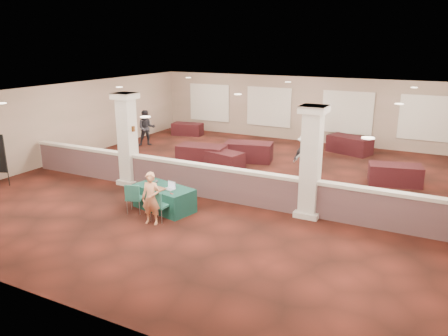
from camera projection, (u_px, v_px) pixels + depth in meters
The scene contains 32 objects.
ground at pixel (237, 186), 15.28m from camera, with size 16.00×16.00×0.00m, color #431810.
wall_back at pixel (307, 109), 21.66m from camera, with size 16.00×0.04×3.20m, color #82715A.
wall_front at pixel (50, 227), 8.00m from camera, with size 16.00×0.04×3.20m, color #82715A.
wall_left at pixel (66, 122), 18.34m from camera, with size 0.04×16.00×3.20m, color #82715A.
ceiling at pixel (238, 94), 14.38m from camera, with size 16.00×16.00×0.02m, color white.
partition_wall at pixel (217, 182), 13.84m from camera, with size 15.60×0.28×1.10m.
column_left at pixel (127, 138), 15.07m from camera, with size 0.72×0.72×3.20m.
column_right at pixel (311, 161), 12.22m from camera, with size 0.72×0.72×3.20m.
sconce_left at pixel (120, 127), 15.10m from camera, with size 0.12×0.12×0.18m.
sconce_right at pixel (133, 129), 14.85m from camera, with size 0.12×0.12×0.18m.
near_table at pixel (164, 198), 13.05m from camera, with size 1.85×0.92×0.71m, color #0E352E.
conf_chair_main at pixel (158, 203), 12.13m from camera, with size 0.46×0.46×0.90m.
conf_chair_side at pixel (134, 196), 12.71m from camera, with size 0.58×0.58×0.90m.
woman at pixel (151, 198), 11.92m from camera, with size 0.53×0.35×1.48m, color tan.
far_table_front_left at pixel (202, 155), 17.85m from camera, with size 1.94×0.97×0.79m, color black.
far_table_front_center at pixel (222, 160), 17.27m from camera, with size 1.72×0.86×0.70m, color black.
far_table_front_right at pixel (395, 175), 15.32m from camera, with size 1.77×0.88×0.72m, color black.
far_table_back_left at pixel (188, 129), 23.39m from camera, with size 1.59×0.79×0.64m, color black.
far_table_back_center at pixel (249, 152), 18.34m from camera, with size 1.95×0.98×0.79m, color black.
far_table_back_right at pixel (349, 145), 19.62m from camera, with size 1.89×0.95×0.77m, color black.
attendee_a at pixel (146, 128), 20.89m from camera, with size 0.82×0.46×1.72m, color black.
attendee_b at pixel (306, 157), 15.69m from camera, with size 1.11×0.51×1.73m, color beige.
attendee_c at pixel (305, 158), 15.61m from camera, with size 0.98×0.47×1.68m, color black.
attendee_d at pixel (311, 134), 19.16m from camera, with size 0.92×0.50×1.87m, color black.
laptop_base at pixel (169, 189), 12.74m from camera, with size 0.32×0.22×0.02m, color #BBBBBF.
laptop_screen at pixel (172, 184), 12.79m from camera, with size 0.32×0.01×0.21m, color #BBBBBF.
screen_glow at pixel (172, 185), 12.79m from camera, with size 0.29×0.00×0.18m, color silver.
knitting at pixel (159, 189), 12.74m from camera, with size 0.39×0.29×0.03m, color #AA521B.
yarn_cream at pixel (149, 182), 13.20m from camera, with size 0.11×0.11×0.11m, color beige.
yarn_red at pixel (150, 180), 13.39m from camera, with size 0.10×0.10×0.10m, color maroon.
yarn_grey at pixel (157, 181), 13.29m from camera, with size 0.10×0.10×0.10m, color #46454A.
scissors at pixel (172, 194), 12.36m from camera, with size 0.12×0.03×0.01m, color red.
Camera 1 is at (6.21, -13.10, 4.88)m, focal length 35.00 mm.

